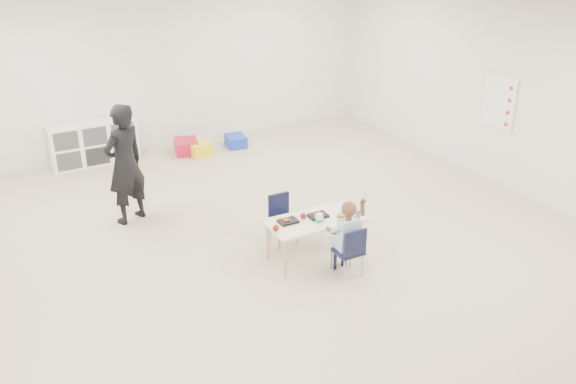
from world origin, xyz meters
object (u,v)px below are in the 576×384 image
cubby_shelf (94,143)px  table (314,238)px  child (349,236)px  adult (125,164)px  chair_near (348,250)px

cubby_shelf → table: bearing=-70.3°
child → adult: adult is taller
child → adult: bearing=126.1°
chair_near → adult: adult is taller
child → adult: size_ratio=0.61×
child → table: bearing=106.6°
cubby_shelf → adult: adult is taller
chair_near → adult: bearing=126.1°
child → chair_near: bearing=0.0°
cubby_shelf → adult: 2.39m
child → cubby_shelf: 5.19m
chair_near → cubby_shelf: (-1.72, 4.90, 0.04)m
table → child: size_ratio=1.17×
child → adult: (-1.79, 2.56, 0.32)m
adult → child: bearing=100.1°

